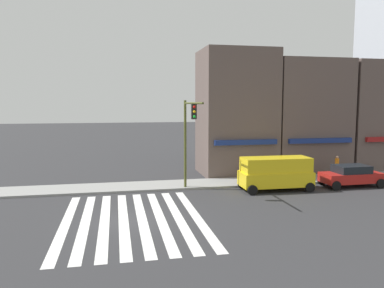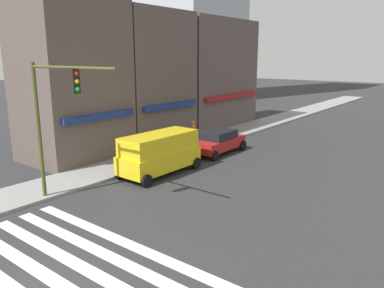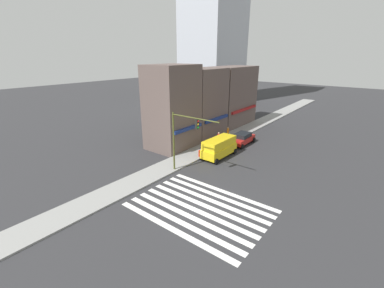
{
  "view_description": "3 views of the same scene",
  "coord_description": "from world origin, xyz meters",
  "px_view_note": "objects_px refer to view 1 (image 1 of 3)",
  "views": [
    {
      "loc": [
        -0.78,
        -19.47,
        6.13
      ],
      "look_at": [
        4.02,
        4.0,
        3.5
      ],
      "focal_mm": 35.0,
      "sensor_mm": 36.0,
      "label": 1
    },
    {
      "loc": [
        -4.84,
        -9.3,
        6.54
      ],
      "look_at": [
        13.15,
        4.7,
        1.2
      ],
      "focal_mm": 35.0,
      "sensor_mm": 36.0,
      "label": 2
    },
    {
      "loc": [
        -14.48,
        -10.54,
        11.73
      ],
      "look_at": [
        4.02,
        4.0,
        3.5
      ],
      "focal_mm": 24.0,
      "sensor_mm": 36.0,
      "label": 3
    }
  ],
  "objects_px": {
    "van_yellow": "(276,172)",
    "fire_hydrant": "(245,178)",
    "sedan_red": "(351,175)",
    "pedestrian_orange_vest": "(337,166)",
    "pedestrian_red_jacket": "(304,168)",
    "traffic_signal": "(189,129)"
  },
  "relations": [
    {
      "from": "van_yellow",
      "to": "fire_hydrant",
      "type": "height_order",
      "value": "van_yellow"
    },
    {
      "from": "sedan_red",
      "to": "pedestrian_orange_vest",
      "type": "xyz_separation_m",
      "value": [
        0.5,
        2.62,
        0.23
      ]
    },
    {
      "from": "sedan_red",
      "to": "pedestrian_red_jacket",
      "type": "relative_size",
      "value": 2.5
    },
    {
      "from": "traffic_signal",
      "to": "fire_hydrant",
      "type": "xyz_separation_m",
      "value": [
        4.48,
        1.3,
        -3.76
      ]
    },
    {
      "from": "van_yellow",
      "to": "pedestrian_orange_vest",
      "type": "distance_m",
      "value": 6.97
    },
    {
      "from": "traffic_signal",
      "to": "pedestrian_red_jacket",
      "type": "distance_m",
      "value": 10.17
    },
    {
      "from": "traffic_signal",
      "to": "fire_hydrant",
      "type": "bearing_deg",
      "value": 16.16
    },
    {
      "from": "traffic_signal",
      "to": "pedestrian_red_jacket",
      "type": "height_order",
      "value": "traffic_signal"
    },
    {
      "from": "pedestrian_red_jacket",
      "to": "traffic_signal",
      "type": "bearing_deg",
      "value": -164.8
    },
    {
      "from": "fire_hydrant",
      "to": "pedestrian_orange_vest",
      "type": "bearing_deg",
      "value": 6.47
    },
    {
      "from": "traffic_signal",
      "to": "van_yellow",
      "type": "height_order",
      "value": "traffic_signal"
    },
    {
      "from": "traffic_signal",
      "to": "sedan_red",
      "type": "distance_m",
      "value": 12.61
    },
    {
      "from": "pedestrian_orange_vest",
      "to": "sedan_red",
      "type": "bearing_deg",
      "value": -112.18
    },
    {
      "from": "pedestrian_orange_vest",
      "to": "fire_hydrant",
      "type": "distance_m",
      "value": 8.18
    },
    {
      "from": "sedan_red",
      "to": "van_yellow",
      "type": "bearing_deg",
      "value": 179.04
    },
    {
      "from": "fire_hydrant",
      "to": "traffic_signal",
      "type": "bearing_deg",
      "value": -163.84
    },
    {
      "from": "traffic_signal",
      "to": "pedestrian_orange_vest",
      "type": "relative_size",
      "value": 3.57
    },
    {
      "from": "sedan_red",
      "to": "traffic_signal",
      "type": "bearing_deg",
      "value": 177.14
    },
    {
      "from": "pedestrian_orange_vest",
      "to": "van_yellow",
      "type": "bearing_deg",
      "value": -169.27
    },
    {
      "from": "pedestrian_red_jacket",
      "to": "sedan_red",
      "type": "bearing_deg",
      "value": -34.81
    },
    {
      "from": "pedestrian_red_jacket",
      "to": "pedestrian_orange_vest",
      "type": "distance_m",
      "value": 3.18
    },
    {
      "from": "traffic_signal",
      "to": "pedestrian_red_jacket",
      "type": "relative_size",
      "value": 3.57
    }
  ]
}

